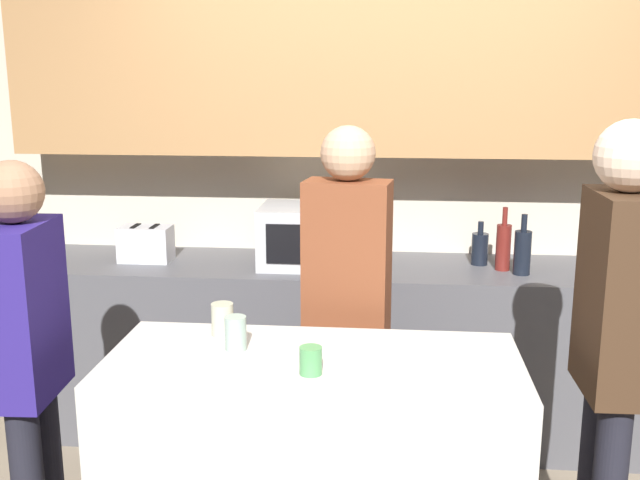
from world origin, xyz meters
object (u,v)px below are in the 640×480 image
bottle_1 (503,246)px  cup_0 (223,319)px  person_left (26,349)px  bottle_0 (480,248)px  person_center (615,334)px  person_right (347,291)px  cup_1 (236,333)px  bottle_2 (522,251)px  cup_2 (311,361)px  toaster (146,244)px  microwave (313,236)px

bottle_1 → cup_0: size_ratio=2.64×
cup_0 → person_left: 0.68m
bottle_0 → person_center: size_ratio=0.13×
cup_0 → person_right: 0.57m
bottle_1 → cup_1: (-1.08, -1.22, -0.05)m
bottle_2 → cup_2: (-0.88, -1.33, -0.05)m
toaster → person_left: 1.33m
bottle_1 → cup_2: bottle_1 is taller
person_center → person_right: size_ratio=1.04×
cup_0 → person_right: bearing=41.1°
bottle_0 → bottle_2: bearing=-42.8°
person_left → person_center: size_ratio=0.92×
cup_0 → cup_2: bearing=-42.5°
cup_1 → person_left: (-0.71, -0.10, -0.05)m
cup_0 → person_left: bearing=-158.8°
bottle_0 → bottle_1: bottle_1 is taller
person_center → cup_2: bearing=97.9°
person_left → bottle_2: bearing=120.9°
cup_2 → person_center: bearing=8.9°
microwave → person_right: 0.74m
cup_2 → person_left: 0.99m
microwave → person_center: bearing=-48.6°
cup_1 → cup_2: 0.34m
person_left → person_center: 1.96m
toaster → cup_0: size_ratio=2.20×
cup_2 → microwave: bearing=95.7°
cup_1 → cup_2: bearing=-33.9°
cup_0 → cup_1: 0.16m
bottle_0 → cup_2: size_ratio=2.46×
toaster → cup_0: toaster is taller
bottle_1 → cup_2: bearing=-119.5°
bottle_0 → person_left: size_ratio=0.14×
bottle_0 → bottle_1: bearing=-43.0°
microwave → toaster: 0.86m
person_right → cup_1: bearing=63.6°
cup_1 → person_left: bearing=-171.7°
toaster → person_left: (0.02, -1.33, -0.06)m
toaster → bottle_1: bottle_1 is taller
cup_1 → person_center: (1.25, -0.04, 0.05)m
cup_2 → person_right: size_ratio=0.05×
bottle_1 → cup_2: (-0.80, -1.41, -0.06)m
cup_0 → person_center: (1.33, -0.18, 0.05)m
toaster → bottle_2: 1.88m
toaster → person_left: person_left is taller
microwave → person_center: person_center is taller
bottle_2 → cup_1: 1.63m
cup_1 → person_right: bearing=55.6°
microwave → toaster: microwave is taller
cup_1 → person_right: person_right is taller
bottle_2 → cup_0: 1.59m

